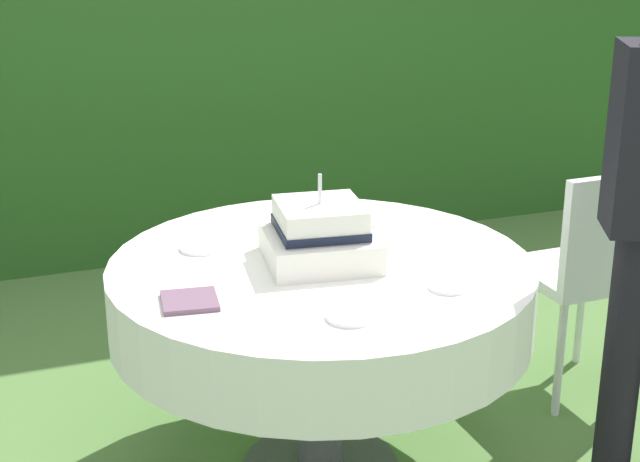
# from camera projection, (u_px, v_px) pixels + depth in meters

# --- Properties ---
(cake_table) EXTENTS (1.30, 1.30, 0.73)m
(cake_table) POSITION_uv_depth(u_px,v_px,m) (321.00, 298.00, 2.98)
(cake_table) COLOR #4C4C51
(cake_table) RESTS_ON ground_plane
(wedding_cake) EXTENTS (0.37, 0.37, 0.28)m
(wedding_cake) POSITION_uv_depth(u_px,v_px,m) (320.00, 235.00, 2.92)
(wedding_cake) COLOR white
(wedding_cake) RESTS_ON cake_table
(serving_plate_near) EXTENTS (0.10, 0.10, 0.01)m
(serving_plate_near) POSITION_uv_depth(u_px,v_px,m) (374.00, 221.00, 3.29)
(serving_plate_near) COLOR white
(serving_plate_near) RESTS_ON cake_table
(serving_plate_far) EXTENTS (0.13, 0.13, 0.01)m
(serving_plate_far) POSITION_uv_depth(u_px,v_px,m) (350.00, 317.00, 2.55)
(serving_plate_far) COLOR white
(serving_plate_far) RESTS_ON cake_table
(serving_plate_left) EXTENTS (0.11, 0.11, 0.01)m
(serving_plate_left) POSITION_uv_depth(u_px,v_px,m) (448.00, 287.00, 2.75)
(serving_plate_left) COLOR white
(serving_plate_left) RESTS_ON cake_table
(serving_plate_right) EXTENTS (0.13, 0.13, 0.01)m
(serving_plate_right) POSITION_uv_depth(u_px,v_px,m) (201.00, 248.00, 3.04)
(serving_plate_right) COLOR white
(serving_plate_right) RESTS_ON cake_table
(napkin_stack) EXTENTS (0.17, 0.17, 0.01)m
(napkin_stack) POSITION_uv_depth(u_px,v_px,m) (190.00, 301.00, 2.65)
(napkin_stack) COLOR #6B4C60
(napkin_stack) RESTS_ON cake_table
(garden_chair) EXTENTS (0.41, 0.41, 0.89)m
(garden_chair) POSITION_uv_depth(u_px,v_px,m) (592.00, 262.00, 3.46)
(garden_chair) COLOR white
(garden_chair) RESTS_ON ground_plane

